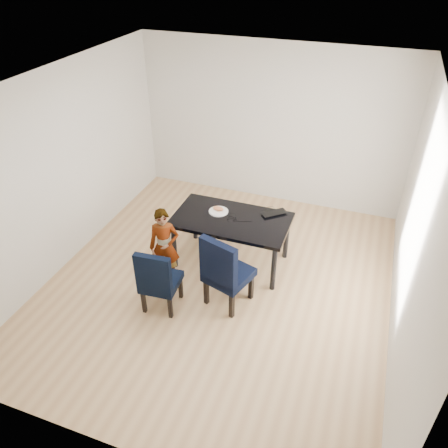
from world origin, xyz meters
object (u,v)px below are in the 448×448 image
(child, at_px, (164,246))
(chair_right, at_px, (229,269))
(dining_table, at_px, (231,240))
(laptop, at_px, (272,211))
(chair_left, at_px, (161,277))
(plate, at_px, (219,211))

(child, bearing_deg, chair_right, -29.69)
(dining_table, bearing_deg, laptop, 35.59)
(chair_left, xyz_separation_m, laptop, (1.03, 1.49, 0.30))
(dining_table, relative_size, plate, 5.82)
(dining_table, xyz_separation_m, child, (-0.72, -0.65, 0.18))
(chair_right, distance_m, plate, 1.02)
(child, distance_m, laptop, 1.58)
(child, height_order, laptop, child)
(chair_left, xyz_separation_m, chair_right, (0.78, 0.36, 0.07))
(dining_table, relative_size, chair_right, 1.50)
(dining_table, distance_m, child, 0.98)
(chair_left, height_order, chair_right, chair_right)
(child, bearing_deg, laptop, 17.68)
(chair_right, bearing_deg, plate, 135.15)
(laptop, bearing_deg, plate, -22.19)
(child, bearing_deg, dining_table, 20.21)
(chair_right, relative_size, laptop, 2.97)
(dining_table, xyz_separation_m, plate, (-0.23, 0.10, 0.38))
(plate, xyz_separation_m, laptop, (0.72, 0.25, 0.01))
(chair_left, xyz_separation_m, plate, (0.31, 1.24, 0.29))
(child, xyz_separation_m, plate, (0.49, 0.75, 0.20))
(chair_right, bearing_deg, chair_left, -137.97)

